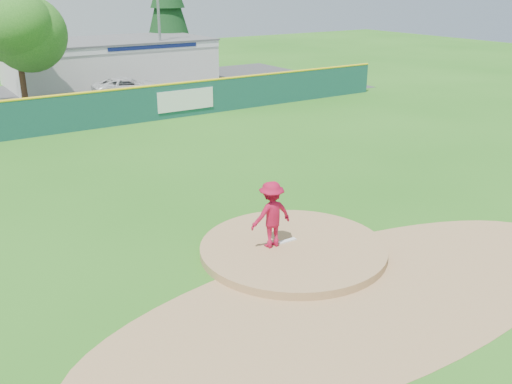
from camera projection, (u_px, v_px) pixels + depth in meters
ground at (293, 253)px, 16.88m from camera, size 120.00×120.00×0.00m
pitchers_mound at (293, 253)px, 16.88m from camera, size 5.50×5.50×0.50m
pitching_rubber at (287, 241)px, 17.02m from camera, size 0.60×0.15×0.04m
infield_dirt_arc at (363, 297)px, 14.52m from camera, size 15.40×15.40×0.01m
parking_lot at (51, 101)px, 38.05m from camera, size 44.00×16.00×0.02m
pitcher at (271, 214)px, 16.41m from camera, size 1.31×0.78×1.99m
van at (128, 87)px, 39.24m from camera, size 5.10×2.85×1.35m
pool_building_grp at (110, 61)px, 44.47m from camera, size 15.20×8.20×3.31m
fence_banners at (63, 115)px, 29.74m from camera, size 17.92×0.04×1.20m
outfield_fence at (93, 109)px, 30.61m from camera, size 40.00×0.14×2.07m
deciduous_tree at (16, 35)px, 33.87m from camera, size 5.60×5.60×7.36m
conifer_tree at (168, 5)px, 49.86m from camera, size 4.40×4.40×9.50m
light_pole_right at (158, 10)px, 42.31m from camera, size 1.75×0.25×10.00m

